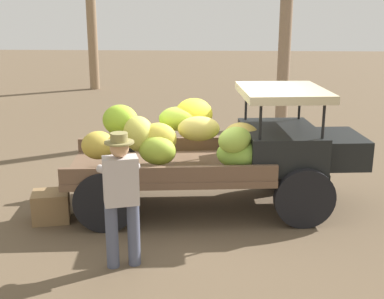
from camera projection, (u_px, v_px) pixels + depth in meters
ground_plane at (201, 204)px, 8.02m from camera, size 60.00×60.00×0.00m
truck at (223, 149)px, 7.60m from camera, size 4.57×2.12×1.88m
farmer at (121, 192)px, 5.88m from camera, size 0.54×0.50×1.66m
wooden_crate at (51, 206)px, 7.36m from camera, size 0.61×0.56×0.44m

